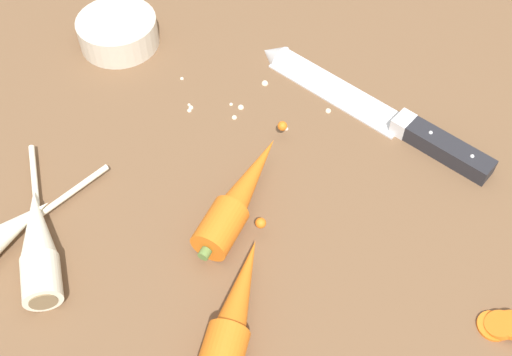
{
  "coord_description": "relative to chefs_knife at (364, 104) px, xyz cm",
  "views": [
    {
      "loc": [
        3.02,
        -45.41,
        58.3
      ],
      "look_at": [
        0.0,
        -2.0,
        1.5
      ],
      "focal_mm": 43.72,
      "sensor_mm": 36.0,
      "label": 1
    }
  ],
  "objects": [
    {
      "name": "parsnip_mid_left",
      "position": [
        -35.29,
        -24.13,
        1.33
      ],
      "size": [
        9.64,
        21.17,
        4.0
      ],
      "color": "silver",
      "rests_on": "ground_plane"
    },
    {
      "name": "whole_carrot_second",
      "position": [
        -13.88,
        -30.64,
        1.45
      ],
      "size": [
        6.74,
        19.4,
        4.2
      ],
      "color": "orange",
      "rests_on": "ground_plane"
    },
    {
      "name": "whole_carrot",
      "position": [
        -14.55,
        -16.56,
        1.45
      ],
      "size": [
        9.97,
        19.73,
        4.2
      ],
      "color": "orange",
      "rests_on": "ground_plane"
    },
    {
      "name": "ground_plane",
      "position": [
        -12.97,
        -11.51,
        -2.65
      ],
      "size": [
        120.0,
        90.0,
        4.0
      ],
      "primitive_type": "cube",
      "color": "brown"
    },
    {
      "name": "prep_bowl",
      "position": [
        -33.87,
        10.35,
        1.5
      ],
      "size": [
        11.0,
        11.0,
        4.0
      ],
      "color": "beige",
      "rests_on": "ground_plane"
    },
    {
      "name": "chefs_knife",
      "position": [
        0.0,
        0.0,
        0.0
      ],
      "size": [
        29.69,
        23.66,
        4.18
      ],
      "color": "silver",
      "rests_on": "ground_plane"
    },
    {
      "name": "mince_crumbs",
      "position": [
        -14.74,
        -0.12,
        -0.29
      ],
      "size": [
        20.24,
        8.62,
        0.89
      ],
      "color": "beige",
      "rests_on": "ground_plane"
    }
  ]
}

